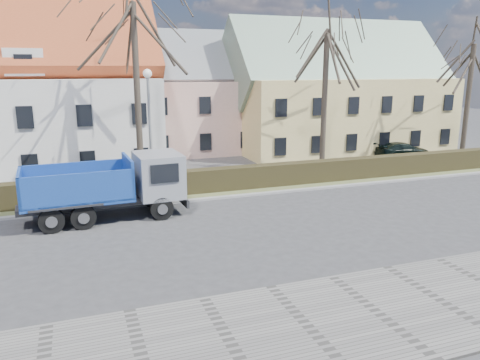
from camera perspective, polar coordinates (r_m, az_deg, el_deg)
name	(u,v)px	position (r m, az deg, el deg)	size (l,w,h in m)	color
ground	(216,229)	(20.63, -2.92, -5.99)	(120.00, 120.00, 0.00)	#353436
sidewalk_near	(307,327)	(13.44, 8.18, -17.27)	(80.00, 5.00, 0.08)	slate
curb_far	(191,200)	(24.84, -6.00, -2.49)	(80.00, 0.30, 0.12)	gray
grass_strip	(184,193)	(26.35, -6.84, -1.60)	(80.00, 3.00, 0.10)	#525A32
hedge	(185,184)	(26.01, -6.77, -0.43)	(60.00, 0.90, 1.30)	black
building_pink	(192,103)	(39.90, -5.87, 9.33)	(10.80, 8.80, 8.00)	#CE9F91
building_yellow	(336,99)	(41.73, 11.62, 9.66)	(18.80, 10.80, 8.50)	#DBC578
tree_1	(137,78)	(27.36, -12.50, 12.06)	(9.20, 9.20, 12.65)	#342C24
tree_2	(325,90)	(31.31, 10.31, 10.79)	(8.00, 8.00, 11.00)	#342C24
tree_3	(469,91)	(38.71, 26.12, 9.73)	(7.60, 7.60, 10.45)	#342C24
dump_truck	(99,188)	(22.43, -16.77, -0.91)	(7.58, 2.81, 3.03)	navy
streetlight	(150,132)	(26.16, -10.91, 5.75)	(0.54, 0.54, 6.91)	#9C9FA0
cart_frame	(94,204)	(24.34, -17.42, -2.77)	(0.69, 0.39, 0.63)	silver
parked_car_a	(90,176)	(29.29, -17.79, 0.50)	(1.43, 3.55, 1.21)	black
parked_car_b	(403,151)	(38.37, 19.22, 3.41)	(1.77, 4.35, 1.26)	black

